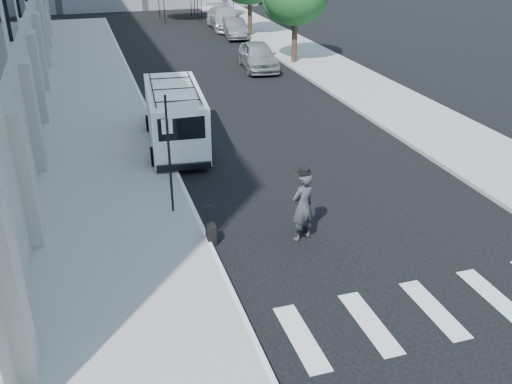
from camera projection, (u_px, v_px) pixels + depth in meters
ground at (295, 257)px, 14.77m from camera, size 120.00×120.00×0.00m
sidewalk_left at (93, 98)px, 27.33m from camera, size 4.50×48.00×0.15m
sidewalk_right at (316, 61)px, 34.33m from camera, size 4.00×56.00×0.15m
sign_pole at (176, 129)px, 15.73m from camera, size 1.03×0.07×3.50m
businessman at (303, 206)px, 15.17m from camera, size 0.84×0.69×1.98m
briefcase at (304, 226)px, 15.88m from camera, size 0.14×0.44×0.34m
suitcase at (211, 234)px, 15.26m from camera, size 0.26×0.40×1.07m
cargo_van at (175, 116)px, 21.45m from camera, size 2.48×6.06×2.24m
parked_car_a at (258, 56)px, 32.53m from camera, size 2.31×4.68×1.54m
parked_car_b at (234, 28)px, 41.04m from camera, size 1.82×4.16×1.33m
parked_car_c at (225, 18)px, 44.19m from camera, size 2.61×5.80×1.65m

